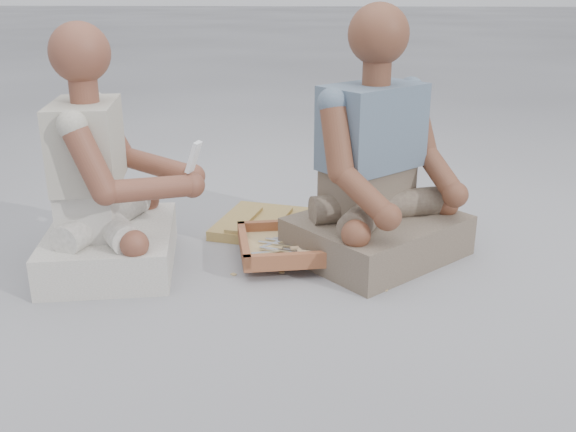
# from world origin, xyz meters

# --- Properties ---
(ground) EXTENTS (60.00, 60.00, 0.00)m
(ground) POSITION_xyz_m (0.00, 0.00, 0.00)
(ground) COLOR #A0A1A5
(ground) RESTS_ON ground
(carved_panel) EXTENTS (0.71, 0.55, 0.04)m
(carved_panel) POSITION_xyz_m (-0.09, 0.73, 0.02)
(carved_panel) COLOR olive
(carved_panel) RESTS_ON ground
(tool_tray) EXTENTS (0.52, 0.45, 0.06)m
(tool_tray) POSITION_xyz_m (-0.05, 0.43, 0.06)
(tool_tray) COLOR brown
(tool_tray) RESTS_ON carved_panel
(chisel_0) EXTENTS (0.15, 0.19, 0.02)m
(chisel_0) POSITION_xyz_m (0.05, 0.38, 0.07)
(chisel_0) COLOR silver
(chisel_0) RESTS_ON tool_tray
(chisel_1) EXTENTS (0.22, 0.03, 0.02)m
(chisel_1) POSITION_xyz_m (0.09, 0.43, 0.08)
(chisel_1) COLOR silver
(chisel_1) RESTS_ON tool_tray
(chisel_2) EXTENTS (0.22, 0.07, 0.02)m
(chisel_2) POSITION_xyz_m (-0.05, 0.40, 0.07)
(chisel_2) COLOR silver
(chisel_2) RESTS_ON tool_tray
(chisel_3) EXTENTS (0.08, 0.22, 0.02)m
(chisel_3) POSITION_xyz_m (-0.05, 0.34, 0.07)
(chisel_3) COLOR silver
(chisel_3) RESTS_ON tool_tray
(chisel_4) EXTENTS (0.19, 0.15, 0.02)m
(chisel_4) POSITION_xyz_m (0.04, 0.42, 0.07)
(chisel_4) COLOR silver
(chisel_4) RESTS_ON tool_tray
(chisel_5) EXTENTS (0.22, 0.07, 0.02)m
(chisel_5) POSITION_xyz_m (-0.04, 0.33, 0.08)
(chisel_5) COLOR silver
(chisel_5) RESTS_ON tool_tray
(chisel_6) EXTENTS (0.17, 0.17, 0.02)m
(chisel_6) POSITION_xyz_m (-0.07, 0.51, 0.07)
(chisel_6) COLOR silver
(chisel_6) RESTS_ON tool_tray
(chisel_7) EXTENTS (0.21, 0.09, 0.02)m
(chisel_7) POSITION_xyz_m (-0.07, 0.38, 0.07)
(chisel_7) COLOR silver
(chisel_7) RESTS_ON tool_tray
(chisel_8) EXTENTS (0.22, 0.08, 0.02)m
(chisel_8) POSITION_xyz_m (0.04, 0.34, 0.07)
(chisel_8) COLOR silver
(chisel_8) RESTS_ON tool_tray
(chisel_9) EXTENTS (0.21, 0.08, 0.02)m
(chisel_9) POSITION_xyz_m (-0.03, 0.43, 0.07)
(chisel_9) COLOR silver
(chisel_9) RESTS_ON tool_tray
(chisel_10) EXTENTS (0.22, 0.03, 0.02)m
(chisel_10) POSITION_xyz_m (0.00, 0.48, 0.07)
(chisel_10) COLOR silver
(chisel_10) RESTS_ON tool_tray
(wood_chip_0) EXTENTS (0.02, 0.02, 0.00)m
(wood_chip_0) POSITION_xyz_m (-0.04, 0.42, 0.00)
(wood_chip_0) COLOR tan
(wood_chip_0) RESTS_ON ground
(wood_chip_1) EXTENTS (0.02, 0.02, 0.00)m
(wood_chip_1) POSITION_xyz_m (-0.29, 0.28, 0.00)
(wood_chip_1) COLOR tan
(wood_chip_1) RESTS_ON ground
(wood_chip_2) EXTENTS (0.02, 0.02, 0.00)m
(wood_chip_2) POSITION_xyz_m (0.25, 0.19, 0.00)
(wood_chip_2) COLOR tan
(wood_chip_2) RESTS_ON ground
(wood_chip_3) EXTENTS (0.02, 0.02, 0.00)m
(wood_chip_3) POSITION_xyz_m (-0.33, 0.77, 0.00)
(wood_chip_3) COLOR tan
(wood_chip_3) RESTS_ON ground
(wood_chip_4) EXTENTS (0.02, 0.02, 0.00)m
(wood_chip_4) POSITION_xyz_m (-0.11, 0.31, 0.00)
(wood_chip_4) COLOR tan
(wood_chip_4) RESTS_ON ground
(wood_chip_5) EXTENTS (0.02, 0.02, 0.00)m
(wood_chip_5) POSITION_xyz_m (0.16, 0.31, 0.00)
(wood_chip_5) COLOR tan
(wood_chip_5) RESTS_ON ground
(wood_chip_6) EXTENTS (0.02, 0.02, 0.00)m
(wood_chip_6) POSITION_xyz_m (-0.12, 0.78, 0.00)
(wood_chip_6) COLOR tan
(wood_chip_6) RESTS_ON ground
(wood_chip_7) EXTENTS (0.02, 0.02, 0.00)m
(wood_chip_7) POSITION_xyz_m (-0.14, 0.75, 0.00)
(wood_chip_7) COLOR tan
(wood_chip_7) RESTS_ON ground
(wood_chip_8) EXTENTS (0.02, 0.02, 0.00)m
(wood_chip_8) POSITION_xyz_m (-0.12, 0.81, 0.00)
(wood_chip_8) COLOR tan
(wood_chip_8) RESTS_ON ground
(wood_chip_9) EXTENTS (0.02, 0.02, 0.00)m
(wood_chip_9) POSITION_xyz_m (-0.20, 0.65, 0.00)
(wood_chip_9) COLOR tan
(wood_chip_9) RESTS_ON ground
(wood_chip_10) EXTENTS (0.02, 0.02, 0.00)m
(wood_chip_10) POSITION_xyz_m (0.00, 0.76, 0.00)
(wood_chip_10) COLOR tan
(wood_chip_10) RESTS_ON ground
(wood_chip_11) EXTENTS (0.02, 0.02, 0.00)m
(wood_chip_11) POSITION_xyz_m (-0.11, 0.69, 0.00)
(wood_chip_11) COLOR tan
(wood_chip_11) RESTS_ON ground
(wood_chip_12) EXTENTS (0.02, 0.02, 0.00)m
(wood_chip_12) POSITION_xyz_m (0.15, 0.21, 0.00)
(wood_chip_12) COLOR tan
(wood_chip_12) RESTS_ON ground
(wood_chip_13) EXTENTS (0.02, 0.02, 0.00)m
(wood_chip_13) POSITION_xyz_m (-0.37, 0.61, 0.00)
(wood_chip_13) COLOR tan
(wood_chip_13) RESTS_ON ground
(wood_chip_14) EXTENTS (0.02, 0.02, 0.00)m
(wood_chip_14) POSITION_xyz_m (0.30, 0.37, 0.00)
(wood_chip_14) COLOR tan
(wood_chip_14) RESTS_ON ground
(craftsman) EXTENTS (0.64, 0.64, 0.89)m
(craftsman) POSITION_xyz_m (-0.76, 0.34, 0.30)
(craftsman) COLOR silver
(craftsman) RESTS_ON ground
(companion) EXTENTS (0.77, 0.76, 0.94)m
(companion) POSITION_xyz_m (0.24, 0.51, 0.31)
(companion) COLOR #716451
(companion) RESTS_ON ground
(mobile_phone) EXTENTS (0.06, 0.06, 0.11)m
(mobile_phone) POSITION_xyz_m (-0.42, 0.34, 0.43)
(mobile_phone) COLOR white
(mobile_phone) RESTS_ON craftsman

